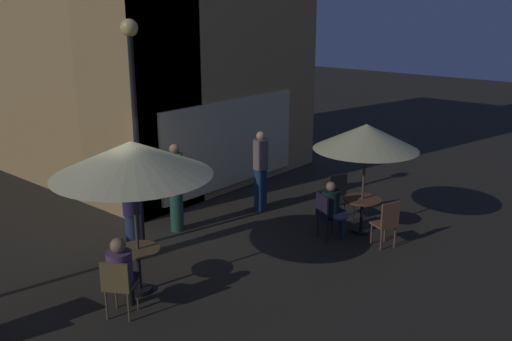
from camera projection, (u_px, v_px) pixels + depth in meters
The scene contains 15 objects.
ground_plane at pixel (144, 256), 10.23m from camera, with size 60.00×60.00×0.00m, color #2C271E.
street_lamp_near_corner at pixel (134, 97), 9.90m from camera, with size 0.31×0.31×4.23m.
cafe_table_0 at pixel (139, 261), 8.82m from camera, with size 0.70×0.70×0.75m.
cafe_table_1 at pixel (362, 207), 11.17m from camera, with size 0.77×0.77×0.72m.
patio_umbrella_0 at pixel (132, 159), 8.33m from camera, with size 2.45×2.45×2.50m.
patio_umbrella_1 at pixel (366, 137), 10.75m from camera, with size 2.06×2.06×2.25m.
cafe_chair_0 at pixel (118, 283), 8.04m from camera, with size 0.59×0.59×0.94m.
cafe_chair_1 at pixel (326, 213), 10.82m from camera, with size 0.55×0.55×0.94m.
cafe_chair_2 at pixel (387, 221), 10.43m from camera, with size 0.52×0.52×0.93m.
cafe_chair_3 at pixel (340, 194), 11.83m from camera, with size 0.57×0.57×0.98m.
patron_seated_0 at pixel (121, 270), 8.14m from camera, with size 0.56×0.51×1.24m.
patron_seated_1 at pixel (333, 206), 10.85m from camera, with size 0.54×0.47×1.18m.
patron_standing_2 at pixel (176, 187), 11.15m from camera, with size 0.32×0.32×1.83m.
patron_standing_3 at pixel (261, 171), 12.31m from camera, with size 0.34×0.34×1.81m.
patron_standing_4 at pixel (132, 215), 9.89m from camera, with size 0.31×0.31×1.69m.
Camera 1 is at (-5.77, -7.65, 4.44)m, focal length 38.85 mm.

